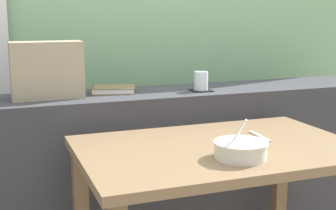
% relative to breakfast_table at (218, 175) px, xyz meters
% --- Properties ---
extents(dark_console_ledge, '(2.80, 0.39, 0.86)m').
position_rel_breakfast_table_xyz_m(dark_console_ledge, '(-0.07, 0.61, -0.19)').
color(dark_console_ledge, '#38383D').
rests_on(dark_console_ledge, ground).
extents(breakfast_table, '(1.08, 0.71, 0.74)m').
position_rel_breakfast_table_xyz_m(breakfast_table, '(0.00, 0.00, 0.00)').
color(breakfast_table, brown).
rests_on(breakfast_table, ground).
extents(coaster_square, '(0.10, 0.10, 0.00)m').
position_rel_breakfast_table_xyz_m(coaster_square, '(0.17, 0.55, 0.24)').
color(coaster_square, black).
rests_on(coaster_square, dark_console_ledge).
extents(juice_glass, '(0.07, 0.07, 0.09)m').
position_rel_breakfast_table_xyz_m(juice_glass, '(0.17, 0.55, 0.28)').
color(juice_glass, white).
rests_on(juice_glass, coaster_square).
extents(closed_book, '(0.24, 0.20, 0.03)m').
position_rel_breakfast_table_xyz_m(closed_book, '(-0.25, 0.67, 0.25)').
color(closed_book, brown).
rests_on(closed_book, dark_console_ledge).
extents(throw_pillow, '(0.32, 0.14, 0.26)m').
position_rel_breakfast_table_xyz_m(throw_pillow, '(-0.57, 0.61, 0.37)').
color(throw_pillow, tan).
rests_on(throw_pillow, dark_console_ledge).
extents(soup_bowl, '(0.19, 0.19, 0.15)m').
position_rel_breakfast_table_xyz_m(soup_bowl, '(-0.00, -0.17, 0.15)').
color(soup_bowl, silver).
rests_on(soup_bowl, breakfast_table).
extents(fork_utensil, '(0.03, 0.17, 0.01)m').
position_rel_breakfast_table_xyz_m(fork_utensil, '(0.22, 0.06, 0.12)').
color(fork_utensil, silver).
rests_on(fork_utensil, breakfast_table).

